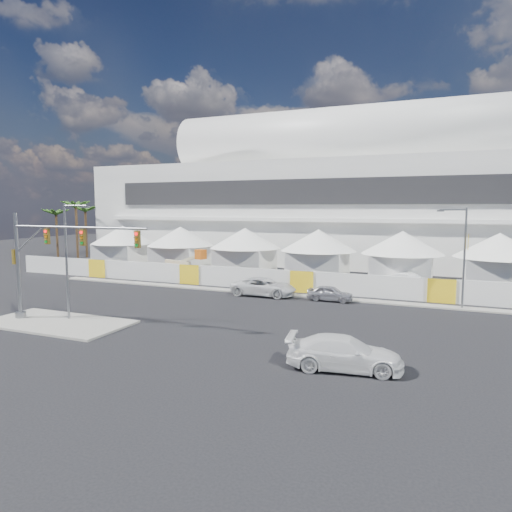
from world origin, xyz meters
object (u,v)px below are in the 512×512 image
at_px(streetlight_median, 69,253).
at_px(pickup_near, 344,353).
at_px(traffic_mast, 43,260).
at_px(streetlight_curb, 462,251).
at_px(pickup_curb, 264,287).
at_px(boom_lift, 176,271).
at_px(sedan_silver, 330,293).
at_px(lot_car_a, 410,281).

bearing_deg(streetlight_median, pickup_near, -6.33).
height_order(traffic_mast, streetlight_curb, streetlight_curb).
relative_size(pickup_curb, boom_lift, 0.80).
xyz_separation_m(pickup_near, traffic_mast, (-20.72, 1.11, 3.51)).
bearing_deg(pickup_curb, pickup_near, -148.11).
height_order(streetlight_median, boom_lift, streetlight_median).
height_order(sedan_silver, pickup_near, pickup_near).
xyz_separation_m(pickup_near, lot_car_a, (1.32, 24.12, -0.05)).
distance_m(sedan_silver, streetlight_curb, 10.79).
relative_size(pickup_near, traffic_mast, 0.50).
height_order(lot_car_a, streetlight_median, streetlight_median).
relative_size(traffic_mast, streetlight_curb, 1.44).
xyz_separation_m(streetlight_median, boom_lift, (-3.21, 18.35, -3.80)).
bearing_deg(pickup_near, streetlight_curb, -27.70).
relative_size(streetlight_median, streetlight_curb, 1.02).
relative_size(pickup_near, lot_car_a, 1.21).
bearing_deg(sedan_silver, boom_lift, 76.43).
relative_size(sedan_silver, streetlight_curb, 0.49).
xyz_separation_m(streetlight_curb, boom_lift, (-28.27, 3.88, -3.62)).
bearing_deg(boom_lift, pickup_curb, -5.47).
height_order(pickup_curb, streetlight_median, streetlight_median).
distance_m(pickup_near, traffic_mast, 21.04).
relative_size(sedan_silver, lot_car_a, 0.82).
height_order(traffic_mast, boom_lift, traffic_mast).
height_order(sedan_silver, lot_car_a, lot_car_a).
distance_m(sedan_silver, streetlight_median, 20.69).
bearing_deg(pickup_near, lot_car_a, -12.39).
bearing_deg(pickup_curb, boom_lift, 66.92).
relative_size(pickup_curb, streetlight_curb, 0.74).
xyz_separation_m(pickup_near, streetlight_curb, (5.55, 16.63, 3.75)).
relative_size(pickup_curb, lot_car_a, 1.24).
relative_size(traffic_mast, boom_lift, 1.57).
xyz_separation_m(sedan_silver, pickup_near, (4.48, -15.77, 0.16)).
bearing_deg(lot_car_a, boom_lift, 117.59).
height_order(lot_car_a, boom_lift, boom_lift).
height_order(streetlight_median, streetlight_curb, streetlight_median).
bearing_deg(streetlight_median, boom_lift, 99.92).
bearing_deg(streetlight_curb, streetlight_median, -150.02).
relative_size(pickup_near, streetlight_curb, 0.71).
bearing_deg(streetlight_median, streetlight_curb, 29.98).
bearing_deg(pickup_curb, streetlight_curb, -88.64).
distance_m(pickup_curb, streetlight_curb, 16.50).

